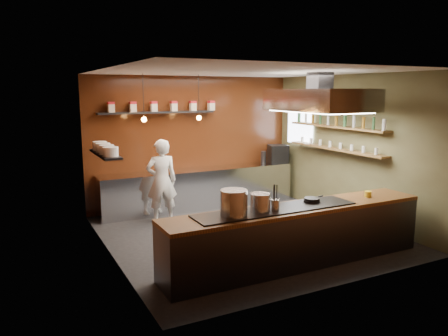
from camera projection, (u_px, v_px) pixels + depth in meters
floor at (246, 234)px, 8.23m from camera, size 5.00×5.00×0.00m
back_wall at (193, 142)px, 10.16m from camera, size 5.00×0.00×5.00m
left_wall at (108, 166)px, 6.85m from camera, size 0.00×5.00×5.00m
right_wall at (351, 148)px, 9.08m from camera, size 0.00×5.00×5.00m
ceiling at (247, 72)px, 7.70m from camera, size 5.00×5.00×0.00m
window_pane at (300, 123)px, 10.48m from camera, size 0.00×1.00×1.00m
prep_counter at (199, 188)px, 10.06m from camera, size 4.60×0.65×0.90m
pass_counter at (297, 235)px, 6.74m from camera, size 4.40×0.72×0.94m
tin_shelf at (157, 112)px, 9.52m from camera, size 2.60×0.26×0.04m
plate_shelf at (105, 154)px, 7.80m from camera, size 0.30×1.40×0.04m
bottle_shelf_upper at (336, 127)px, 9.19m from camera, size 0.26×2.80×0.04m
bottle_shelf_lower at (335, 149)px, 9.28m from camera, size 0.26×2.80×0.04m
extractor_hood at (319, 100)px, 8.02m from camera, size 1.20×2.00×0.72m
pendant_left at (144, 117)px, 8.72m from camera, size 0.10×0.10×0.95m
pendant_right at (199, 115)px, 9.26m from camera, size 0.10×0.10×0.95m
storage_tins at (164, 106)px, 9.56m from camera, size 2.43×0.13×0.22m
plate_stacks at (105, 149)px, 7.78m from camera, size 0.26×1.16×0.16m
bottles at (336, 120)px, 9.17m from camera, size 0.06×2.66×0.24m
wine_glasses at (335, 145)px, 9.26m from camera, size 0.07×2.37×0.13m
stockpot_large at (234, 203)px, 6.07m from camera, size 0.40×0.40×0.37m
stockpot_small at (260, 203)px, 6.28m from camera, size 0.33×0.33×0.27m
utensil_crock at (275, 205)px, 6.35m from camera, size 0.15×0.15×0.17m
frying_pan at (312, 200)px, 6.87m from camera, size 0.42×0.26×0.07m
butter_jar at (368, 194)px, 7.26m from camera, size 0.14×0.14×0.10m
espresso_machine at (278, 154)px, 10.81m from camera, size 0.55×0.53×0.45m
chef at (162, 181)px, 8.87m from camera, size 0.67×0.49×1.71m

